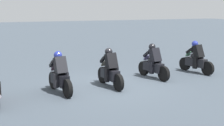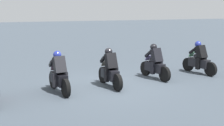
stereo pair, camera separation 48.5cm
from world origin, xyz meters
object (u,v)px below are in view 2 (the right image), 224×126
(rider_lane_c, at_px, (110,71))
(rider_lane_d, at_px, (59,75))
(rider_lane_a, at_px, (199,60))
(rider_lane_b, at_px, (155,64))

(rider_lane_c, height_order, rider_lane_d, same)
(rider_lane_a, height_order, rider_lane_b, same)
(rider_lane_c, bearing_deg, rider_lane_d, 89.87)
(rider_lane_a, height_order, rider_lane_c, same)
(rider_lane_b, xyz_separation_m, rider_lane_c, (-0.55, 2.33, 0.00))
(rider_lane_a, bearing_deg, rider_lane_b, 84.79)
(rider_lane_c, relative_size, rider_lane_d, 1.00)
(rider_lane_a, xyz_separation_m, rider_lane_c, (-0.66, 4.77, 0.00))
(rider_lane_a, bearing_deg, rider_lane_d, 88.13)
(rider_lane_b, relative_size, rider_lane_c, 1.00)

